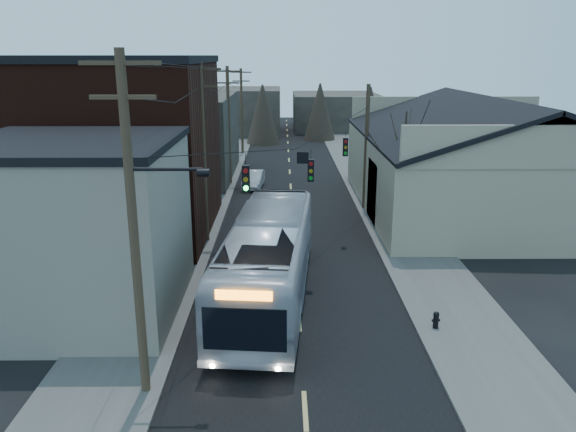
% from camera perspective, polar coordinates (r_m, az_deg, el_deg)
% --- Properties ---
extents(road_surface, '(9.00, 110.00, 0.02)m').
position_cam_1_polar(road_surface, '(43.82, 0.31, 2.43)').
color(road_surface, black).
rests_on(road_surface, ground).
extents(sidewalk_left, '(4.00, 110.00, 0.12)m').
position_cam_1_polar(sidewalk_left, '(44.19, -8.15, 2.45)').
color(sidewalk_left, '#474744').
rests_on(sidewalk_left, ground).
extents(sidewalk_right, '(4.00, 110.00, 0.12)m').
position_cam_1_polar(sidewalk_right, '(44.39, 8.74, 2.49)').
color(sidewalk_right, '#474744').
rests_on(sidewalk_right, ground).
extents(building_clapboard, '(8.00, 8.00, 7.00)m').
position_cam_1_polar(building_clapboard, '(24.13, -20.78, -1.42)').
color(building_clapboard, gray).
rests_on(building_clapboard, ground).
extents(building_brick, '(10.00, 12.00, 10.00)m').
position_cam_1_polar(building_brick, '(34.32, -16.46, 6.48)').
color(building_brick, black).
rests_on(building_brick, ground).
extents(building_left_far, '(9.00, 14.00, 7.00)m').
position_cam_1_polar(building_left_far, '(49.86, -10.88, 7.89)').
color(building_left_far, '#2D2924').
rests_on(building_left_far, ground).
extents(warehouse, '(16.16, 20.60, 7.73)m').
position_cam_1_polar(warehouse, '(40.71, 19.10, 4.37)').
color(warehouse, gray).
rests_on(warehouse, ground).
extents(building_far_left, '(10.00, 12.00, 6.00)m').
position_cam_1_polar(building_far_left, '(78.12, -4.56, 10.60)').
color(building_far_left, '#2D2924').
rests_on(building_far_left, ground).
extents(building_far_right, '(12.00, 14.00, 5.00)m').
position_cam_1_polar(building_far_right, '(83.31, 4.79, 10.58)').
color(building_far_right, '#2D2924').
rests_on(building_far_right, ground).
extents(bare_tree, '(0.40, 0.40, 7.20)m').
position_cam_1_polar(bare_tree, '(34.04, 11.62, 4.33)').
color(bare_tree, black).
rests_on(bare_tree, ground).
extents(utility_lines, '(11.24, 45.28, 10.50)m').
position_cam_1_polar(utility_lines, '(37.20, -4.38, 7.71)').
color(utility_lines, '#382B1E').
rests_on(utility_lines, ground).
extents(bus, '(4.32, 13.59, 3.72)m').
position_cam_1_polar(bus, '(24.20, -2.02, -4.40)').
color(bus, silver).
rests_on(bus, ground).
extents(parked_car, '(1.76, 4.20, 1.35)m').
position_cam_1_polar(parked_car, '(45.41, -3.52, 3.74)').
color(parked_car, '#B7B9C0').
rests_on(parked_car, ground).
extents(fire_hydrant, '(0.33, 0.23, 0.68)m').
position_cam_1_polar(fire_hydrant, '(22.76, 14.80, -10.09)').
color(fire_hydrant, black).
rests_on(fire_hydrant, sidewalk_right).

